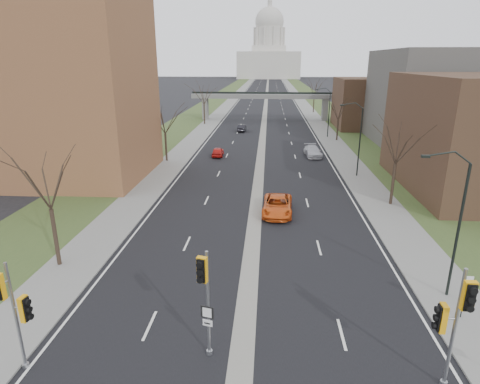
# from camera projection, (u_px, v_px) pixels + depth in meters

# --- Properties ---
(ground) EXTENTS (700.00, 700.00, 0.00)m
(ground) POSITION_uv_depth(u_px,v_px,m) (242.00, 357.00, 18.92)
(ground) COLOR black
(ground) RESTS_ON ground
(road_surface) EXTENTS (20.00, 600.00, 0.01)m
(road_surface) POSITION_uv_depth(u_px,v_px,m) (267.00, 96.00, 161.09)
(road_surface) COLOR black
(road_surface) RESTS_ON ground
(median_strip) EXTENTS (1.20, 600.00, 0.02)m
(median_strip) POSITION_uv_depth(u_px,v_px,m) (267.00, 96.00, 161.09)
(median_strip) COLOR gray
(median_strip) RESTS_ON ground
(sidewalk_right) EXTENTS (4.00, 600.00, 0.12)m
(sidewalk_right) POSITION_uv_depth(u_px,v_px,m) (297.00, 96.00, 160.26)
(sidewalk_right) COLOR gray
(sidewalk_right) RESTS_ON ground
(sidewalk_left) EXTENTS (4.00, 600.00, 0.12)m
(sidewalk_left) POSITION_uv_depth(u_px,v_px,m) (237.00, 95.00, 161.88)
(sidewalk_left) COLOR gray
(sidewalk_left) RESTS_ON ground
(grass_verge_right) EXTENTS (8.00, 600.00, 0.10)m
(grass_verge_right) POSITION_uv_depth(u_px,v_px,m) (312.00, 96.00, 159.86)
(grass_verge_right) COLOR #2D431F
(grass_verge_right) RESTS_ON ground
(grass_verge_left) EXTENTS (8.00, 600.00, 0.10)m
(grass_verge_left) POSITION_uv_depth(u_px,v_px,m) (222.00, 95.00, 162.29)
(grass_verge_left) COLOR #2D431F
(grass_verge_left) RESTS_ON ground
(apartment_building) EXTENTS (25.00, 16.00, 22.00)m
(apartment_building) POSITION_uv_depth(u_px,v_px,m) (32.00, 82.00, 45.68)
(apartment_building) COLOR brown
(apartment_building) RESTS_ON ground
(commercial_block_mid) EXTENTS (18.00, 22.00, 15.00)m
(commercial_block_mid) POSITION_uv_depth(u_px,v_px,m) (438.00, 99.00, 63.98)
(commercial_block_mid) COLOR #53514C
(commercial_block_mid) RESTS_ON ground
(commercial_block_far) EXTENTS (14.00, 14.00, 10.00)m
(commercial_block_far) POSITION_uv_depth(u_px,v_px,m) (371.00, 103.00, 82.23)
(commercial_block_far) COLOR #4B3423
(commercial_block_far) RESTS_ON ground
(pedestrian_bridge) EXTENTS (34.00, 3.00, 6.45)m
(pedestrian_bridge) POSITION_uv_depth(u_px,v_px,m) (265.00, 99.00, 93.23)
(pedestrian_bridge) COLOR slate
(pedestrian_bridge) RESTS_ON ground
(capitol) EXTENTS (48.00, 42.00, 55.75)m
(capitol) POSITION_uv_depth(u_px,v_px,m) (269.00, 54.00, 316.41)
(capitol) COLOR beige
(capitol) RESTS_ON ground
(streetlight_near) EXTENTS (2.61, 0.20, 8.70)m
(streetlight_near) POSITION_uv_depth(u_px,v_px,m) (451.00, 184.00, 21.70)
(streetlight_near) COLOR black
(streetlight_near) RESTS_ON sidewalk_right
(streetlight_mid) EXTENTS (2.61, 0.20, 8.70)m
(streetlight_mid) POSITION_uv_depth(u_px,v_px,m) (355.00, 119.00, 46.34)
(streetlight_mid) COLOR black
(streetlight_mid) RESTS_ON sidewalk_right
(streetlight_far) EXTENTS (2.61, 0.20, 8.70)m
(streetlight_far) POSITION_uv_depth(u_px,v_px,m) (325.00, 99.00, 70.98)
(streetlight_far) COLOR black
(streetlight_far) RESTS_ON sidewalk_right
(tree_left_a) EXTENTS (7.20, 7.20, 9.40)m
(tree_left_a) POSITION_uv_depth(u_px,v_px,m) (45.00, 172.00, 25.31)
(tree_left_a) COLOR #382B21
(tree_left_a) RESTS_ON sidewalk_left
(tree_left_b) EXTENTS (6.75, 6.75, 8.81)m
(tree_left_b) POSITION_uv_depth(u_px,v_px,m) (164.00, 116.00, 53.87)
(tree_left_b) COLOR #382B21
(tree_left_b) RESTS_ON sidewalk_left
(tree_left_c) EXTENTS (7.65, 7.65, 9.99)m
(tree_left_c) POSITION_uv_depth(u_px,v_px,m) (204.00, 92.00, 85.84)
(tree_left_c) COLOR #382B21
(tree_left_c) RESTS_ON sidewalk_left
(tree_right_a) EXTENTS (7.20, 7.20, 9.40)m
(tree_right_a) POSITION_uv_depth(u_px,v_px,m) (399.00, 137.00, 36.83)
(tree_right_a) COLOR #382B21
(tree_right_a) RESTS_ON sidewalk_right
(tree_right_b) EXTENTS (6.30, 6.30, 8.22)m
(tree_right_b) POSITION_uv_depth(u_px,v_px,m) (339.00, 107.00, 68.36)
(tree_right_b) COLOR #382B21
(tree_right_b) RESTS_ON sidewalk_right
(tree_right_c) EXTENTS (7.65, 7.65, 9.99)m
(tree_right_c) POSITION_uv_depth(u_px,v_px,m) (315.00, 86.00, 105.89)
(tree_right_c) COLOR #382B21
(tree_right_c) RESTS_ON sidewalk_right
(signal_pole_left) EXTENTS (1.06, 0.91, 5.34)m
(signal_pole_left) POSITION_uv_depth(u_px,v_px,m) (13.00, 304.00, 16.99)
(signal_pole_left) COLOR gray
(signal_pole_left) RESTS_ON ground
(signal_pole_median) EXTENTS (0.70, 0.91, 5.42)m
(signal_pole_median) POSITION_uv_depth(u_px,v_px,m) (205.00, 288.00, 17.68)
(signal_pole_median) COLOR gray
(signal_pole_median) RESTS_ON ground
(signal_pole_right) EXTENTS (0.99, 1.00, 5.65)m
(signal_pole_right) POSITION_uv_depth(u_px,v_px,m) (455.00, 315.00, 15.96)
(signal_pole_right) COLOR gray
(signal_pole_right) RESTS_ON ground
(speed_limit_sign) EXTENTS (0.54, 0.06, 2.51)m
(speed_limit_sign) POSITION_uv_depth(u_px,v_px,m) (466.00, 289.00, 21.14)
(speed_limit_sign) COLOR black
(speed_limit_sign) RESTS_ON sidewalk_right
(car_left_near) EXTENTS (1.73, 3.98, 1.33)m
(car_left_near) POSITION_uv_depth(u_px,v_px,m) (218.00, 152.00, 58.59)
(car_left_near) COLOR red
(car_left_near) RESTS_ON ground
(car_left_far) EXTENTS (1.65, 4.21, 1.36)m
(car_left_far) POSITION_uv_depth(u_px,v_px,m) (242.00, 128.00, 79.31)
(car_left_far) COLOR black
(car_left_far) RESTS_ON ground
(car_right_near) EXTENTS (2.89, 5.81, 1.58)m
(car_right_near) POSITION_uv_depth(u_px,v_px,m) (277.00, 205.00, 36.48)
(car_right_near) COLOR #D85517
(car_right_near) RESTS_ON ground
(car_right_mid) EXTENTS (2.53, 5.33, 1.50)m
(car_right_mid) POSITION_uv_depth(u_px,v_px,m) (313.00, 151.00, 58.43)
(car_right_mid) COLOR #B9BBC2
(car_right_mid) RESTS_ON ground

